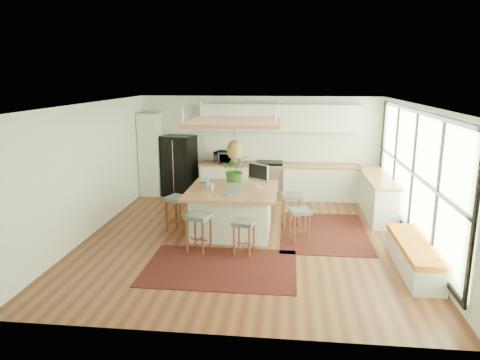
# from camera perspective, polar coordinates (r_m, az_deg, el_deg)

# --- Properties ---
(floor) EXTENTS (7.00, 7.00, 0.00)m
(floor) POSITION_cam_1_polar(r_m,az_deg,el_deg) (9.16, 0.91, -7.46)
(floor) COLOR #562818
(floor) RESTS_ON ground
(ceiling) EXTENTS (7.00, 7.00, 0.00)m
(ceiling) POSITION_cam_1_polar(r_m,az_deg,el_deg) (8.59, 0.97, 9.65)
(ceiling) COLOR white
(ceiling) RESTS_ON ground
(wall_back) EXTENTS (6.50, 0.00, 6.50)m
(wall_back) POSITION_cam_1_polar(r_m,az_deg,el_deg) (12.21, 2.49, 4.31)
(wall_back) COLOR silver
(wall_back) RESTS_ON ground
(wall_front) EXTENTS (6.50, 0.00, 6.50)m
(wall_front) POSITION_cam_1_polar(r_m,az_deg,el_deg) (5.43, -2.56, -7.07)
(wall_front) COLOR silver
(wall_front) RESTS_ON ground
(wall_left) EXTENTS (0.00, 7.00, 7.00)m
(wall_left) POSITION_cam_1_polar(r_m,az_deg,el_deg) (9.63, -18.69, 1.23)
(wall_left) COLOR silver
(wall_left) RESTS_ON ground
(wall_right) EXTENTS (0.00, 7.00, 7.00)m
(wall_right) POSITION_cam_1_polar(r_m,az_deg,el_deg) (9.08, 21.82, 0.28)
(wall_right) COLOR silver
(wall_right) RESTS_ON ground
(window_wall) EXTENTS (0.10, 6.20, 2.60)m
(window_wall) POSITION_cam_1_polar(r_m,az_deg,el_deg) (9.06, 21.67, 0.59)
(window_wall) COLOR black
(window_wall) RESTS_ON wall_right
(pantry) EXTENTS (0.55, 0.60, 2.25)m
(pantry) POSITION_cam_1_polar(r_m,az_deg,el_deg) (12.48, -11.29, 3.22)
(pantry) COLOR silver
(pantry) RESTS_ON floor
(back_counter_base) EXTENTS (4.20, 0.60, 0.88)m
(back_counter_base) POSITION_cam_1_polar(r_m,az_deg,el_deg) (12.04, 4.95, -0.26)
(back_counter_base) COLOR silver
(back_counter_base) RESTS_ON floor
(back_counter_top) EXTENTS (4.24, 0.64, 0.05)m
(back_counter_top) POSITION_cam_1_polar(r_m,az_deg,el_deg) (11.95, 5.00, 1.89)
(back_counter_top) COLOR #995936
(back_counter_top) RESTS_ON back_counter_base
(backsplash) EXTENTS (4.20, 0.02, 0.80)m
(backsplash) POSITION_cam_1_polar(r_m,az_deg,el_deg) (12.16, 5.08, 4.24)
(backsplash) COLOR white
(backsplash) RESTS_ON wall_back
(upper_cabinets) EXTENTS (4.20, 0.34, 0.70)m
(upper_cabinets) POSITION_cam_1_polar(r_m,az_deg,el_deg) (11.91, 5.14, 7.93)
(upper_cabinets) COLOR silver
(upper_cabinets) RESTS_ON wall_back
(range) EXTENTS (0.76, 0.62, 1.00)m
(range) POSITION_cam_1_polar(r_m,az_deg,el_deg) (12.04, 3.77, 0.05)
(range) COLOR #A5A5AA
(range) RESTS_ON floor
(right_counter_base) EXTENTS (0.60, 2.50, 0.88)m
(right_counter_base) POSITION_cam_1_polar(r_m,az_deg,el_deg) (11.10, 17.17, -1.97)
(right_counter_base) COLOR silver
(right_counter_base) RESTS_ON floor
(right_counter_top) EXTENTS (0.64, 2.54, 0.05)m
(right_counter_top) POSITION_cam_1_polar(r_m,az_deg,el_deg) (11.00, 17.33, 0.35)
(right_counter_top) COLOR #995936
(right_counter_top) RESTS_ON right_counter_base
(window_bench) EXTENTS (0.52, 2.00, 0.50)m
(window_bench) POSITION_cam_1_polar(r_m,az_deg,el_deg) (8.20, 21.31, -9.06)
(window_bench) COLOR silver
(window_bench) RESTS_ON floor
(ceiling_panel) EXTENTS (1.86, 1.86, 0.80)m
(ceiling_panel) POSITION_cam_1_polar(r_m,az_deg,el_deg) (9.08, -0.70, 5.72)
(ceiling_panel) COLOR #995936
(ceiling_panel) RESTS_ON ceiling
(rug_near) EXTENTS (2.60, 1.80, 0.01)m
(rug_near) POSITION_cam_1_polar(r_m,az_deg,el_deg) (7.85, -2.50, -11.09)
(rug_near) COLOR black
(rug_near) RESTS_ON floor
(rug_right) EXTENTS (1.80, 2.60, 0.01)m
(rug_right) POSITION_cam_1_polar(r_m,az_deg,el_deg) (9.66, 10.63, -6.56)
(rug_right) COLOR black
(rug_right) RESTS_ON floor
(fridge) EXTENTS (0.96, 0.83, 1.66)m
(fridge) POSITION_cam_1_polar(r_m,az_deg,el_deg) (12.29, -7.79, 2.26)
(fridge) COLOR black
(fridge) RESTS_ON floor
(island) EXTENTS (1.85, 1.85, 0.93)m
(island) POSITION_cam_1_polar(r_m,az_deg,el_deg) (9.39, -0.95, -3.93)
(island) COLOR #995936
(island) RESTS_ON floor
(stool_near_left) EXTENTS (0.53, 0.53, 0.73)m
(stool_near_left) POSITION_cam_1_polar(r_m,az_deg,el_deg) (8.45, -5.28, -6.75)
(stool_near_left) COLOR #4D5456
(stool_near_left) RESTS_ON floor
(stool_near_right) EXTENTS (0.46, 0.46, 0.65)m
(stool_near_right) POSITION_cam_1_polar(r_m,az_deg,el_deg) (8.28, 0.52, -7.13)
(stool_near_right) COLOR #4D5456
(stool_near_right) RESTS_ON floor
(stool_right_front) EXTENTS (0.48, 0.48, 0.67)m
(stool_right_front) POSITION_cam_1_polar(r_m,az_deg,el_deg) (8.96, 7.64, -5.64)
(stool_right_front) COLOR #4D5456
(stool_right_front) RESTS_ON floor
(stool_right_back) EXTENTS (0.47, 0.47, 0.74)m
(stool_right_back) POSITION_cam_1_polar(r_m,az_deg,el_deg) (9.81, 6.61, -3.94)
(stool_right_back) COLOR #4D5456
(stool_right_back) RESTS_ON floor
(stool_left_side) EXTENTS (0.58, 0.58, 0.76)m
(stool_left_side) POSITION_cam_1_polar(r_m,az_deg,el_deg) (9.56, -7.94, -4.45)
(stool_left_side) COLOR #4D5456
(stool_left_side) RESTS_ON floor
(laptop) EXTENTS (0.40, 0.42, 0.26)m
(laptop) POSITION_cam_1_polar(r_m,az_deg,el_deg) (8.71, -1.01, -1.31)
(laptop) COLOR #A5A5AA
(laptop) RESTS_ON island
(monitor) EXTENTS (0.56, 0.50, 0.51)m
(monitor) POSITION_cam_1_polar(r_m,az_deg,el_deg) (9.39, 2.34, 0.63)
(monitor) COLOR #A5A5AA
(monitor) RESTS_ON island
(microwave) EXTENTS (0.67, 0.51, 0.40)m
(microwave) POSITION_cam_1_polar(r_m,az_deg,el_deg) (11.98, -1.73, 3.06)
(microwave) COLOR #A5A5AA
(microwave) RESTS_ON back_counter_top
(island_plant) EXTENTS (0.81, 0.84, 0.50)m
(island_plant) POSITION_cam_1_polar(r_m,az_deg,el_deg) (9.63, -0.67, 0.91)
(island_plant) COLOR #1E4C19
(island_plant) RESTS_ON island
(island_bowl) EXTENTS (0.23, 0.23, 0.05)m
(island_bowl) POSITION_cam_1_polar(r_m,az_deg,el_deg) (9.86, -4.60, -0.19)
(island_bowl) COLOR white
(island_bowl) RESTS_ON island
(island_bottle_0) EXTENTS (0.07, 0.07, 0.19)m
(island_bottle_0) POSITION_cam_1_polar(r_m,az_deg,el_deg) (9.42, -4.21, -0.38)
(island_bottle_0) COLOR #39B4E6
(island_bottle_0) RESTS_ON island
(island_bottle_1) EXTENTS (0.07, 0.07, 0.19)m
(island_bottle_1) POSITION_cam_1_polar(r_m,az_deg,el_deg) (9.16, -3.57, -0.77)
(island_bottle_1) COLOR white
(island_bottle_1) RESTS_ON island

